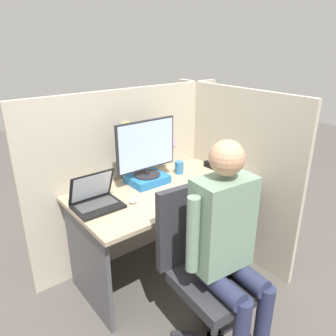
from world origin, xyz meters
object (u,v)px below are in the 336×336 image
(monitor, at_px, (146,148))
(coffee_mug, at_px, (179,167))
(stapler, at_px, (211,166))
(office_chair, at_px, (206,265))
(paper_box, at_px, (147,179))
(person, at_px, (228,240))
(carrot_toy, at_px, (188,194))
(laptop, at_px, (96,200))

(monitor, relative_size, coffee_mug, 4.91)
(stapler, bearing_deg, monitor, 170.43)
(stapler, xyz_separation_m, office_chair, (-0.76, -0.72, -0.25))
(paper_box, height_order, person, person)
(office_chair, bearing_deg, paper_box, 80.08)
(carrot_toy, distance_m, coffee_mug, 0.45)
(laptop, distance_m, coffee_mug, 0.83)
(office_chair, bearing_deg, laptop, 116.96)
(paper_box, xyz_separation_m, coffee_mug, (0.32, -0.01, 0.02))
(laptop, relative_size, stapler, 2.03)
(stapler, height_order, carrot_toy, stapler)
(carrot_toy, xyz_separation_m, person, (-0.22, -0.58, 0.01))
(stapler, relative_size, office_chair, 0.15)
(person, bearing_deg, paper_box, 82.39)
(monitor, height_order, coffee_mug, monitor)
(paper_box, distance_m, laptop, 0.52)
(paper_box, height_order, office_chair, office_chair)
(carrot_toy, height_order, person, person)
(person, bearing_deg, monitor, 82.41)
(laptop, height_order, stapler, laptop)
(laptop, xyz_separation_m, stapler, (1.12, 0.01, -0.02))
(laptop, bearing_deg, stapler, 0.70)
(monitor, xyz_separation_m, office_chair, (-0.14, -0.82, -0.52))
(coffee_mug, bearing_deg, paper_box, 177.95)
(stapler, bearing_deg, office_chair, -136.67)
(monitor, xyz_separation_m, coffee_mug, (0.32, -0.01, -0.24))
(stapler, relative_size, carrot_toy, 1.02)
(stapler, bearing_deg, coffee_mug, 163.07)
(laptop, xyz_separation_m, coffee_mug, (0.83, 0.10, 0.00))
(paper_box, distance_m, office_chair, 0.87)
(office_chair, bearing_deg, coffee_mug, 60.01)
(paper_box, relative_size, monitor, 0.57)
(office_chair, bearing_deg, carrot_toy, 61.84)
(monitor, height_order, laptop, monitor)
(paper_box, relative_size, carrot_toy, 1.93)
(person, height_order, coffee_mug, person)
(coffee_mug, bearing_deg, person, -115.27)
(monitor, bearing_deg, carrot_toy, -77.65)
(laptop, height_order, carrot_toy, laptop)
(paper_box, height_order, monitor, monitor)
(paper_box, relative_size, person, 0.22)
(office_chair, bearing_deg, person, -84.77)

